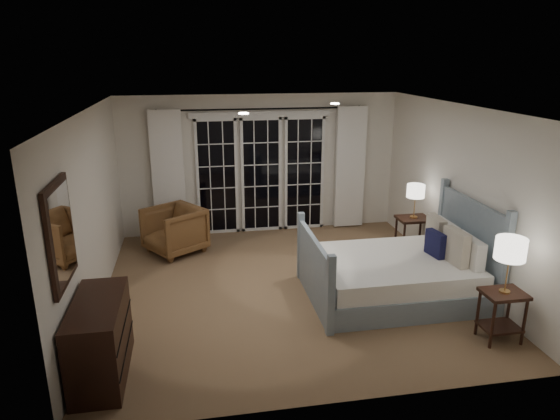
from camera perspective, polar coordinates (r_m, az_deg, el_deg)
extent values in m
plane|color=#886749|center=(7.15, 0.75, -8.80)|extent=(5.00, 5.00, 0.00)
plane|color=white|center=(6.45, 0.84, 11.56)|extent=(5.00, 5.00, 0.00)
cube|color=silver|center=(6.70, -20.68, -0.27)|extent=(0.02, 5.00, 2.50)
cube|color=silver|center=(7.56, 19.75, 1.74)|extent=(0.02, 5.00, 2.50)
cube|color=silver|center=(9.09, -2.20, 5.25)|extent=(5.00, 0.02, 2.50)
cube|color=silver|center=(4.42, 6.99, -8.22)|extent=(5.00, 0.02, 2.50)
cube|color=black|center=(9.03, -7.20, 3.74)|extent=(0.66, 0.02, 2.02)
cube|color=black|center=(9.10, -2.16, 3.98)|extent=(0.66, 0.02, 2.02)
cube|color=black|center=(9.24, 2.77, 4.18)|extent=(0.66, 0.02, 2.02)
cube|color=white|center=(8.90, -2.23, 10.86)|extent=(2.50, 0.04, 0.10)
cylinder|color=black|center=(8.83, -2.18, 11.47)|extent=(3.50, 0.03, 0.03)
cube|color=white|center=(8.92, -12.66, 3.95)|extent=(0.55, 0.10, 2.25)
cube|color=white|center=(9.36, 8.00, 4.82)|extent=(0.55, 0.10, 2.25)
cylinder|color=white|center=(7.22, 6.29, 11.99)|extent=(0.12, 0.12, 0.01)
cylinder|color=white|center=(5.97, -4.18, 10.95)|extent=(0.12, 0.12, 0.01)
cube|color=gray|center=(7.01, 12.59, -8.44)|extent=(2.05, 1.60, 0.30)
cube|color=silver|center=(6.90, 12.74, -6.38)|extent=(1.99, 1.54, 0.25)
cube|color=gray|center=(7.29, 20.77, -3.89)|extent=(0.06, 1.60, 1.30)
cube|color=gray|center=(6.56, 3.89, -7.00)|extent=(0.06, 1.60, 0.90)
cube|color=silver|center=(6.91, 20.74, -4.34)|extent=(0.14, 0.60, 0.36)
cube|color=silver|center=(7.43, 18.28, -2.59)|extent=(0.14, 0.60, 0.36)
cube|color=beige|center=(6.85, 19.45, -3.99)|extent=(0.16, 0.46, 0.45)
cube|color=beige|center=(7.31, 17.35, -2.45)|extent=(0.16, 0.46, 0.45)
cube|color=#15153A|center=(7.03, 17.32, -3.70)|extent=(0.15, 0.35, 0.34)
cube|color=black|center=(6.21, 24.24, -8.71)|extent=(0.46, 0.37, 0.04)
cube|color=black|center=(6.39, 23.77, -12.08)|extent=(0.43, 0.33, 0.03)
cylinder|color=black|center=(6.13, 23.13, -12.02)|extent=(0.04, 0.04, 0.57)
cylinder|color=black|center=(6.34, 26.14, -11.43)|extent=(0.04, 0.04, 0.57)
cylinder|color=black|center=(6.35, 21.68, -10.81)|extent=(0.04, 0.04, 0.57)
cylinder|color=black|center=(6.55, 24.63, -10.29)|extent=(0.04, 0.04, 0.57)
cube|color=black|center=(8.28, 15.01, -0.97)|extent=(0.50, 0.40, 0.04)
cube|color=black|center=(8.42, 14.77, -3.90)|extent=(0.46, 0.36, 0.03)
cylinder|color=black|center=(8.16, 13.95, -3.56)|extent=(0.04, 0.04, 0.63)
cylinder|color=black|center=(8.33, 16.62, -3.33)|extent=(0.04, 0.04, 0.63)
cylinder|color=black|center=(8.43, 13.08, -2.80)|extent=(0.04, 0.04, 0.63)
cylinder|color=black|center=(8.60, 15.68, -2.60)|extent=(0.04, 0.04, 0.63)
cylinder|color=tan|center=(6.20, 24.27, -8.46)|extent=(0.12, 0.12, 0.02)
cylinder|color=tan|center=(6.12, 24.50, -6.77)|extent=(0.02, 0.02, 0.38)
cylinder|color=white|center=(6.01, 24.87, -4.05)|extent=(0.33, 0.33, 0.25)
cylinder|color=tan|center=(8.27, 15.03, -0.77)|extent=(0.12, 0.12, 0.02)
cylinder|color=tan|center=(8.22, 15.12, 0.35)|extent=(0.02, 0.02, 0.32)
cylinder|color=white|center=(8.15, 15.26, 2.12)|extent=(0.28, 0.28, 0.21)
imported|color=brown|center=(8.40, -11.98, -2.27)|extent=(1.16, 1.16, 0.77)
cube|color=black|center=(5.49, -19.86, -13.70)|extent=(0.48, 1.16, 0.82)
cube|color=black|center=(5.53, -17.11, -14.92)|extent=(0.01, 1.14, 0.01)
cube|color=black|center=(5.39, -17.37, -12.48)|extent=(0.01, 1.14, 0.01)
cube|color=black|center=(5.08, -23.82, -2.55)|extent=(0.04, 0.85, 1.00)
cube|color=white|center=(5.07, -23.55, -2.53)|extent=(0.01, 0.73, 0.88)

